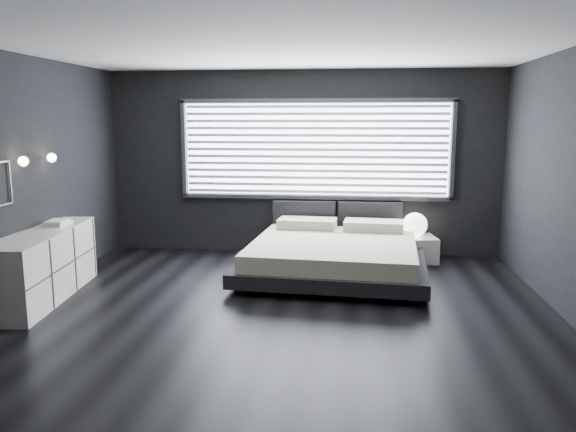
# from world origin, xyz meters

# --- Properties ---
(room) EXTENTS (6.04, 6.00, 2.80)m
(room) POSITION_xyz_m (0.00, 0.00, 1.40)
(room) COLOR black
(room) RESTS_ON ground
(window) EXTENTS (4.14, 0.09, 1.52)m
(window) POSITION_xyz_m (0.20, 2.70, 1.61)
(window) COLOR white
(window) RESTS_ON ground
(headboard) EXTENTS (1.96, 0.16, 0.52)m
(headboard) POSITION_xyz_m (0.55, 2.64, 0.57)
(headboard) COLOR black
(headboard) RESTS_ON ground
(sconce_near) EXTENTS (0.18, 0.11, 0.11)m
(sconce_near) POSITION_xyz_m (-2.88, 0.05, 1.60)
(sconce_near) COLOR silver
(sconce_near) RESTS_ON ground
(sconce_far) EXTENTS (0.18, 0.11, 0.11)m
(sconce_far) POSITION_xyz_m (-2.88, 0.65, 1.60)
(sconce_far) COLOR silver
(sconce_far) RESTS_ON ground
(bed) EXTENTS (2.53, 2.43, 0.61)m
(bed) POSITION_xyz_m (0.55, 1.47, 0.29)
(bed) COLOR black
(bed) RESTS_ON ground
(nightstand) EXTENTS (0.70, 0.62, 0.37)m
(nightstand) POSITION_xyz_m (1.68, 2.35, 0.18)
(nightstand) COLOR white
(nightstand) RESTS_ON ground
(orb_lamp) EXTENTS (0.35, 0.35, 0.35)m
(orb_lamp) POSITION_xyz_m (1.69, 2.37, 0.54)
(orb_lamp) COLOR white
(orb_lamp) RESTS_ON nightstand
(dresser) EXTENTS (0.77, 2.04, 0.80)m
(dresser) POSITION_xyz_m (-2.78, 0.09, 0.40)
(dresser) COLOR white
(dresser) RESTS_ON ground
(book_stack) EXTENTS (0.24, 0.32, 0.06)m
(book_stack) POSITION_xyz_m (-2.78, 0.50, 0.83)
(book_stack) COLOR silver
(book_stack) RESTS_ON dresser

